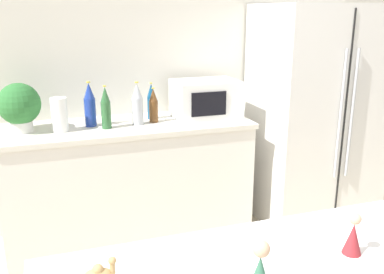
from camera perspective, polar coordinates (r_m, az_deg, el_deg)
wall_back at (r=3.42m, az=-4.88°, el=9.58°), size 8.00×0.06×2.55m
back_counter at (r=3.25m, az=-8.27°, el=-5.92°), size 1.79×0.63×0.90m
refrigerator at (r=3.62m, az=16.06°, el=2.83°), size 0.94×0.76×1.74m
potted_plant at (r=3.05m, az=-22.03°, el=3.90°), size 0.28×0.28×0.33m
paper_towel_roll at (r=2.99m, az=-17.26°, el=2.85°), size 0.11×0.11×0.23m
microwave at (r=3.26m, az=1.83°, el=5.11°), size 0.48×0.37×0.28m
back_bottle_0 at (r=2.98m, az=-11.42°, el=3.80°), size 0.07×0.07×0.30m
back_bottle_1 at (r=3.11m, az=-5.16°, el=4.16°), size 0.06×0.06×0.25m
back_bottle_2 at (r=3.07m, az=-13.47°, el=4.17°), size 0.08×0.08×0.32m
back_bottle_3 at (r=3.21m, az=-5.43°, el=4.72°), size 0.06×0.06×0.27m
back_bottle_4 at (r=3.06m, az=-7.30°, el=4.36°), size 0.08×0.08×0.31m
camel_figurine at (r=1.22m, az=-12.22°, el=-17.45°), size 0.09×0.05×0.11m
wise_man_figurine_blue at (r=1.20m, az=9.05°, el=-17.57°), size 0.07×0.07×0.17m
wise_man_figurine_crimson at (r=1.47m, az=20.69°, el=-12.28°), size 0.06×0.06×0.14m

